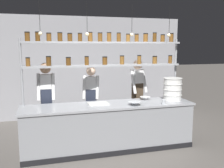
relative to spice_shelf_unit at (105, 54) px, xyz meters
The scene contains 13 objects.
ground_plane 1.92m from the spice_shelf_unit, 89.65° to the right, with size 40.00×40.00×0.00m, color #5B5651.
back_wall 2.31m from the spice_shelf_unit, 89.95° to the left, with size 5.80×0.12×2.89m, color #939399.
prep_counter 1.47m from the spice_shelf_unit, 89.65° to the right, with size 3.40×0.76×0.92m.
spice_shelf_unit is the anchor object (origin of this frame).
chef_left 1.50m from the spice_shelf_unit, 167.80° to the left, with size 0.37×0.31×1.72m.
chef_center 1.06m from the spice_shelf_unit, 119.23° to the left, with size 0.41×0.35×1.62m.
chef_right 1.31m from the spice_shelf_unit, 24.90° to the left, with size 0.39×0.32×1.74m.
container_stack 1.61m from the spice_shelf_unit, 11.89° to the right, with size 0.40×0.40×0.47m.
cutting_board 1.01m from the spice_shelf_unit, 127.10° to the right, with size 0.40×0.26×0.02m.
prep_bowl_near_left 1.28m from the spice_shelf_unit, ahead, with size 0.23×0.23×0.06m.
prep_bowl_center_front 1.17m from the spice_shelf_unit, 49.92° to the right, with size 0.26×0.26×0.07m.
serving_cup_front 1.52m from the spice_shelf_unit, 29.21° to the right, with size 0.07×0.07×0.09m.
pendant_light_row 0.53m from the spice_shelf_unit, 87.23° to the right, with size 2.57×0.07×0.60m.
Camera 1 is at (-1.22, -4.64, 2.06)m, focal length 40.00 mm.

